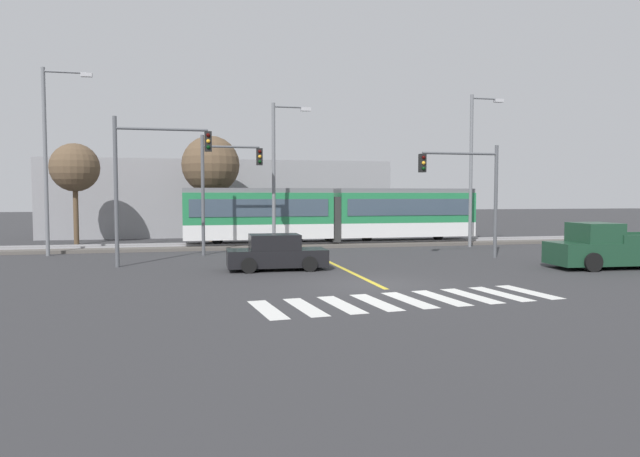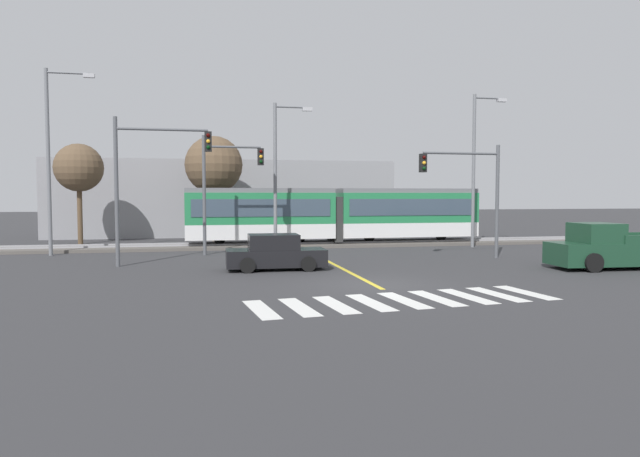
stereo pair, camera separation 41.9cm
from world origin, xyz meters
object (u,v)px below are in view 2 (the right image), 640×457
object	(u,v)px
light_rail_tram	(335,213)
pickup_truck	(610,249)
traffic_light_far_left	(224,178)
street_lamp_centre	(279,167)
bare_tree_west	(214,165)
traffic_light_mid_left	(148,169)
street_lamp_east	(476,162)
sedan_crossing	(275,253)
traffic_light_mid_right	(470,183)
street_lamp_west	(52,151)
bare_tree_far_west	(79,168)

from	to	relation	value
light_rail_tram	pickup_truck	bearing A→B (deg)	-56.84
traffic_light_far_left	street_lamp_centre	size ratio (longest dim) A/B	0.76
bare_tree_west	traffic_light_mid_left	bearing A→B (deg)	-103.35
traffic_light_mid_left	street_lamp_east	bearing A→B (deg)	16.67
light_rail_tram	street_lamp_centre	xyz separation A→B (m)	(-3.97, -2.97, 2.71)
sedan_crossing	traffic_light_mid_left	bearing A→B (deg)	155.25
traffic_light_far_left	traffic_light_mid_left	world-z (taller)	traffic_light_mid_left
sedan_crossing	street_lamp_east	distance (m)	16.27
traffic_light_mid_left	street_lamp_east	xyz separation A→B (m)	(18.74, 5.61, 0.87)
traffic_light_far_left	traffic_light_mid_right	xyz separation A→B (m)	(11.93, -4.48, -0.27)
bare_tree_west	pickup_truck	bearing A→B (deg)	-48.58
light_rail_tram	traffic_light_mid_right	size ratio (longest dim) A/B	3.25
light_rail_tram	street_lamp_west	bearing A→B (deg)	-169.60
pickup_truck	traffic_light_mid_left	xyz separation A→B (m)	(-19.56, 5.10, 3.51)
sedan_crossing	pickup_truck	xyz separation A→B (m)	(14.20, -2.63, 0.14)
light_rail_tram	traffic_light_far_left	xyz separation A→B (m)	(-7.11, -4.36, 2.03)
street_lamp_centre	traffic_light_mid_right	bearing A→B (deg)	-33.68
street_lamp_east	traffic_light_mid_left	bearing A→B (deg)	-163.33
street_lamp_centre	bare_tree_west	xyz separation A→B (m)	(-3.43, 7.81, 0.49)
traffic_light_far_left	traffic_light_mid_right	distance (m)	12.74
sedan_crossing	bare_tree_far_west	world-z (taller)	bare_tree_far_west
traffic_light_far_left	street_lamp_centre	distance (m)	3.49
street_lamp_west	traffic_light_mid_left	bearing A→B (deg)	-47.14
sedan_crossing	street_lamp_west	size ratio (longest dim) A/B	0.43
traffic_light_far_left	street_lamp_east	world-z (taller)	street_lamp_east
light_rail_tram	street_lamp_west	distance (m)	16.52
traffic_light_mid_right	bare_tree_far_west	distance (m)	24.57
bare_tree_west	street_lamp_west	bearing A→B (deg)	-137.55
pickup_truck	bare_tree_far_west	distance (m)	30.96
light_rail_tram	pickup_truck	world-z (taller)	light_rail_tram
traffic_light_mid_left	street_lamp_west	distance (m)	7.86
light_rail_tram	traffic_light_far_left	size ratio (longest dim) A/B	2.92
street_lamp_east	bare_tree_west	xyz separation A→B (m)	(-15.55, 7.84, 0.03)
street_lamp_centre	bare_tree_far_west	xyz separation A→B (m)	(-12.02, 7.14, 0.16)
pickup_truck	bare_tree_west	xyz separation A→B (m)	(-16.37, 18.55, 4.41)
sedan_crossing	traffic_light_mid_right	xyz separation A→B (m)	(10.06, 2.25, 3.10)
light_rail_tram	bare_tree_far_west	world-z (taller)	bare_tree_far_west
pickup_truck	bare_tree_west	world-z (taller)	bare_tree_west
street_lamp_west	street_lamp_centre	size ratio (longest dim) A/B	1.17
light_rail_tram	street_lamp_east	bearing A→B (deg)	-20.26
traffic_light_mid_left	pickup_truck	bearing A→B (deg)	-14.60
street_lamp_west	street_lamp_centre	bearing A→B (deg)	-0.27
street_lamp_west	bare_tree_far_west	size ratio (longest dim) A/B	1.50
traffic_light_far_left	street_lamp_west	distance (m)	9.01
traffic_light_mid_left	bare_tree_west	world-z (taller)	bare_tree_west
street_lamp_west	light_rail_tram	bearing A→B (deg)	10.40
street_lamp_centre	street_lamp_east	world-z (taller)	street_lamp_east
light_rail_tram	sedan_crossing	bearing A→B (deg)	-115.31
light_rail_tram	street_lamp_centre	distance (m)	5.65
sedan_crossing	bare_tree_west	world-z (taller)	bare_tree_west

